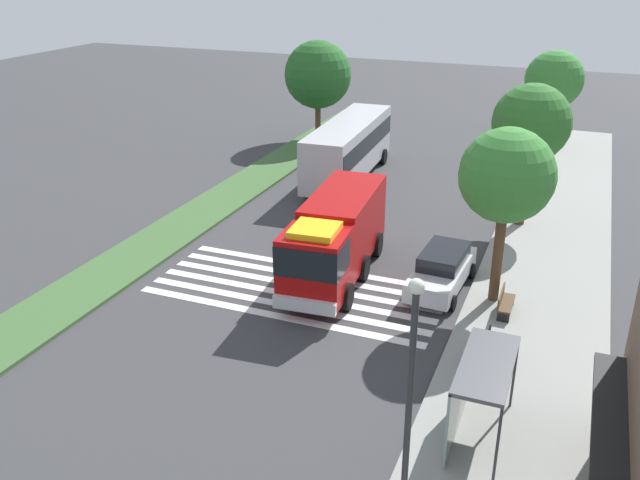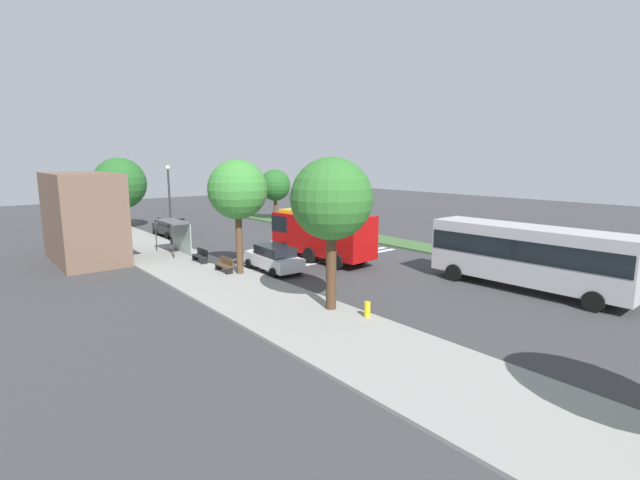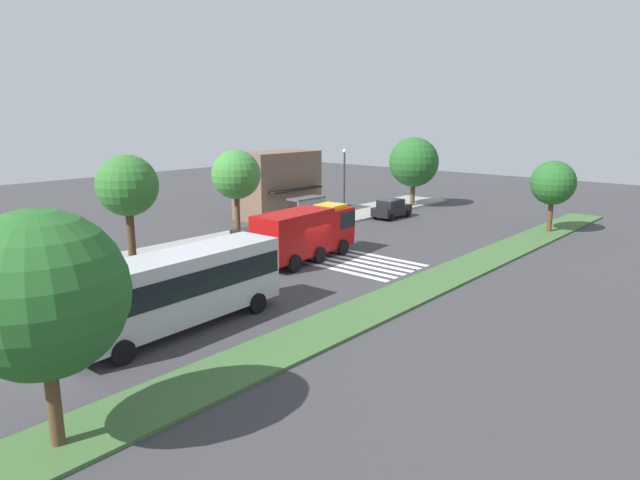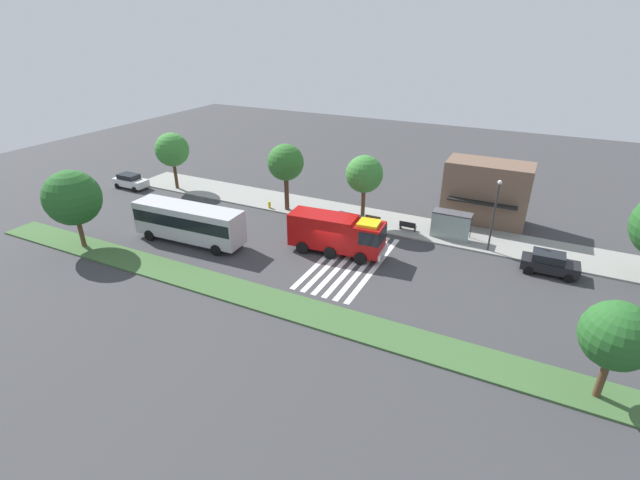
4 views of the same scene
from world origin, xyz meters
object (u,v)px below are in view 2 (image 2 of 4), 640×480
Objects in this scene: transit_bus at (529,253)px; street_lamp at (170,199)px; sidewalk_tree_center at (238,190)px; median_tree_west at (275,185)px; parked_car_mid at (274,258)px; sidewalk_tree_far_east at (120,184)px; fire_hydrant at (367,309)px; sidewalk_tree_west at (331,200)px; bus_stop_shelter at (177,230)px; bench_near_shelter at (201,255)px; parked_car_east at (171,227)px; bench_west_of_shelter at (225,265)px; fire_truck at (319,233)px.

street_lamp reaches higher than transit_bus.
sidewalk_tree_center reaches higher than median_tree_west.
sidewalk_tree_far_east is at bearing 8.05° from parked_car_mid.
median_tree_west is at bearing -62.99° from street_lamp.
fire_hydrant is at bearing -179.75° from street_lamp.
street_lamp is at bearing -1.89° from sidewalk_tree_center.
sidewalk_tree_west is 10.09× the size of fire_hydrant.
median_tree_west reaches higher than bus_stop_shelter.
sidewalk_tree_center is at bearing -142.69° from transit_bus.
median_tree_west reaches higher than transit_bus.
transit_bus is at bearing -146.96° from bench_near_shelter.
median_tree_west is (19.95, -15.81, -1.14)m from sidewalk_tree_center.
bus_stop_shelter is (21.20, 11.20, -0.20)m from transit_bus.
parked_car_east is at bearing 2.95° from parked_car_mid.
parked_car_mid is 3.04× the size of bench_west_of_shelter.
bus_stop_shelter is 19.16m from fire_hydrant.
fire_truck reaches higher than bus_stop_shelter.
median_tree_west is at bearing -38.40° from sidewalk_tree_center.
bus_stop_shelter reaches higher than fire_hydrant.
fire_truck reaches higher than bench_near_shelter.
bus_stop_shelter is 0.50× the size of sidewalk_tree_center.
transit_bus is 26.90m from street_lamp.
fire_truck is 2.46× the size of bus_stop_shelter.
transit_bus is at bearing -165.28° from parked_car_east.
bus_stop_shelter is 4.20m from bench_near_shelter.
street_lamp is (7.60, -0.94, 3.34)m from bench_near_shelter.
median_tree_west is (32.65, -5.16, 2.03)m from transit_bus.
sidewalk_tree_far_east is at bearing -1.56° from bench_near_shelter.
bus_stop_shelter is 16.01m from sidewalk_tree_far_east.
bench_west_of_shelter is 4.79m from sidewalk_tree_center.
median_tree_west is at bearing -78.95° from parked_car_east.
bus_stop_shelter is 9.15m from sidewalk_tree_center.
bench_west_of_shelter is at bearing 3.21° from sidewalk_tree_west.
bench_near_shelter is at bearing 55.84° from fire_truck.
sidewalk_tree_west is 8.68m from sidewalk_tree_center.
parked_car_mid is at bearing -100.71° from sidewalk_tree_center.
street_lamp is at bearing -4.82° from bench_west_of_shelter.
sidewalk_tree_center reaches higher than street_lamp.
fire_hydrant is (-30.53, 15.31, -3.62)m from median_tree_west.
parked_car_east is at bearing -163.10° from sidewalk_tree_far_east.
transit_bus is (-12.29, -8.45, 1.21)m from parked_car_mid.
sidewalk_tree_center is at bearing 178.11° from street_lamp.
street_lamp is 0.93× the size of sidewalk_tree_center.
transit_bus reaches higher than parked_car_mid.
fire_truck is 17.21m from parked_car_east.
parked_car_east reaches higher than bench_near_shelter.
median_tree_west is (-4.30, -15.81, -0.54)m from sidewalk_tree_far_east.
parked_car_mid is 1.39× the size of bus_stop_shelter.
sidewalk_tree_far_east is at bearing 15.75° from parked_car_east.
parked_car_mid is 0.45× the size of transit_bus.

